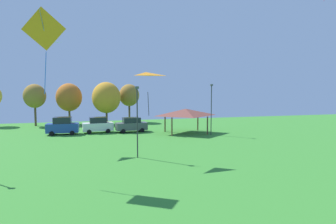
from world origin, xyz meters
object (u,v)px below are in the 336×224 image
parked_car_third_from_left (131,125)px  parked_car_leftmost (63,126)px  parked_car_second_from_left (98,125)px  treeline_tree_1 (35,96)px  treeline_tree_2 (69,97)px  kite_flying_7 (44,31)px  light_post_1 (211,107)px  light_post_2 (137,118)px  treeline_tree_4 (129,95)px  kite_flying_0 (146,82)px  treeline_tree_3 (106,98)px  kite_flying_5 (50,47)px  park_pavilion (186,112)px

parked_car_third_from_left → parked_car_leftmost: bearing=173.9°
parked_car_leftmost → parked_car_second_from_left: bearing=8.0°
treeline_tree_1 → parked_car_second_from_left: bearing=-45.5°
treeline_tree_1 → treeline_tree_2: treeline_tree_2 is taller
kite_flying_7 → parked_car_leftmost: bearing=92.2°
light_post_1 → light_post_2: 16.28m
parked_car_third_from_left → treeline_tree_4: size_ratio=0.66×
kite_flying_0 → parked_car_second_from_left: kite_flying_0 is taller
kite_flying_0 → treeline_tree_1: bearing=118.1°
parked_car_third_from_left → light_post_1: bearing=-32.2°
kite_flying_7 → treeline_tree_3: kite_flying_7 is taller
parked_car_leftmost → treeline_tree_2: bearing=91.9°
treeline_tree_3 → light_post_2: bearing=-86.4°
treeline_tree_3 → treeline_tree_4: (4.40, 2.31, 0.31)m
parked_car_second_from_left → parked_car_third_from_left: size_ratio=0.95×
treeline_tree_1 → treeline_tree_3: bearing=-3.9°
light_post_2 → treeline_tree_2: 29.37m
kite_flying_5 → park_pavilion: 20.29m
kite_flying_0 → light_post_2: kite_flying_0 is taller
kite_flying_0 → treeline_tree_1: kite_flying_0 is taller
park_pavilion → treeline_tree_4: 16.94m
kite_flying_7 → parked_car_third_from_left: kite_flying_7 is taller
treeline_tree_1 → treeline_tree_2: size_ratio=0.98×
kite_flying_0 → park_pavilion: bearing=58.2°
kite_flying_0 → parked_car_leftmost: kite_flying_0 is taller
parked_car_leftmost → treeline_tree_2: (0.14, 11.95, 3.63)m
park_pavilion → treeline_tree_3: treeline_tree_3 is taller
parked_car_leftmost → treeline_tree_1: (-5.43, 11.01, 3.93)m
parked_car_second_from_left → light_post_2: light_post_2 is taller
treeline_tree_1 → park_pavilion: bearing=-31.6°
kite_flying_0 → light_post_1: bearing=44.1°
park_pavilion → light_post_2: light_post_2 is taller
light_post_2 → treeline_tree_3: treeline_tree_3 is taller
parked_car_leftmost → treeline_tree_2: size_ratio=0.61×
light_post_2 → treeline_tree_1: treeline_tree_1 is taller
parked_car_leftmost → treeline_tree_1: treeline_tree_1 is taller
light_post_2 → treeline_tree_3: size_ratio=0.91×
treeline_tree_3 → treeline_tree_4: size_ratio=1.05×
parked_car_leftmost → park_pavilion: (17.42, -3.07, 1.85)m
kite_flying_5 → kite_flying_0: bearing=-39.6°
kite_flying_5 → parked_car_second_from_left: kite_flying_5 is taller
parked_car_third_from_left → park_pavilion: size_ratio=0.70×
light_post_2 → treeline_tree_4: size_ratio=0.95×
treeline_tree_4 → light_post_2: bearing=-95.5°
treeline_tree_2 → treeline_tree_4: size_ratio=1.02×
light_post_2 → treeline_tree_3: 26.50m
parked_car_leftmost → kite_flying_5: bearing=-89.7°
light_post_2 → treeline_tree_4: bearing=84.5°
kite_flying_0 → treeline_tree_2: 29.81m
parked_car_second_from_left → treeline_tree_1: treeline_tree_1 is taller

